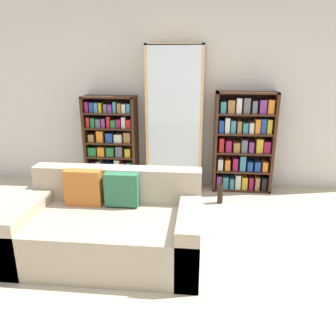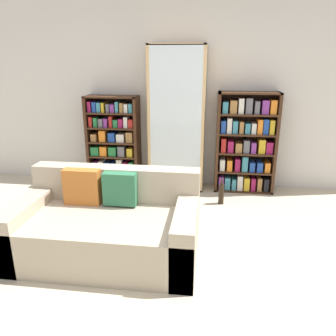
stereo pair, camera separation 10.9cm
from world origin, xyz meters
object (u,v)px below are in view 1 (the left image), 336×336
at_px(couch, 110,228).
at_px(display_cabinet, 175,120).
at_px(wine_bottle, 220,193).
at_px(bookshelf_left, 112,143).
at_px(bookshelf_right, 243,143).

distance_m(couch, display_cabinet, 2.06).
xyz_separation_m(couch, wine_bottle, (1.11, 1.32, -0.14)).
height_order(bookshelf_left, bookshelf_right, bookshelf_right).
relative_size(bookshelf_left, display_cabinet, 0.66).
xyz_separation_m(bookshelf_left, bookshelf_right, (1.92, -0.00, 0.04)).
relative_size(bookshelf_left, wine_bottle, 3.90).
height_order(couch, bookshelf_right, bookshelf_right).
height_order(bookshelf_left, display_cabinet, display_cabinet).
height_order(couch, display_cabinet, display_cabinet).
bearing_deg(wine_bottle, bookshelf_right, 59.81).
relative_size(couch, bookshelf_left, 1.29).
xyz_separation_m(couch, display_cabinet, (0.47, 1.87, 0.73)).
distance_m(couch, bookshelf_right, 2.41).
bearing_deg(display_cabinet, bookshelf_left, 179.02).
bearing_deg(wine_bottle, bookshelf_left, 160.52).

